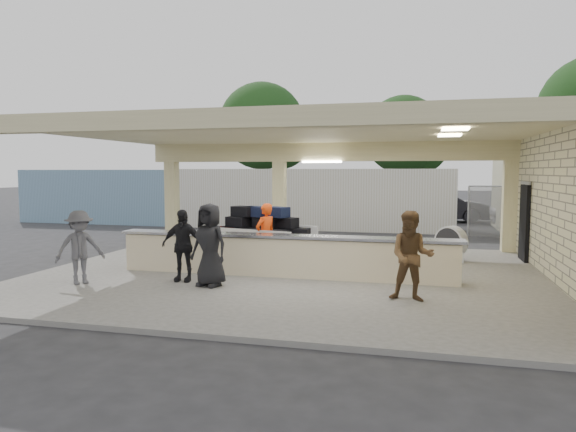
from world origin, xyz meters
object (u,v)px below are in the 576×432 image
(passenger_d, at_px, (210,245))
(container_white, at_px, (313,198))
(passenger_a, at_px, (412,256))
(car_dark, at_px, (442,207))
(luggage_cart, at_px, (261,231))
(baggage_counter, at_px, (283,256))
(drum_fan, at_px, (451,242))
(passenger_b, at_px, (182,245))
(passenger_c, at_px, (80,247))
(baggage_handler, at_px, (266,236))
(container_blue, at_px, (122,196))
(car_white_a, at_px, (545,214))

(passenger_d, bearing_deg, container_white, 107.02)
(passenger_a, relative_size, car_dark, 0.37)
(luggage_cart, bearing_deg, baggage_counter, -42.74)
(drum_fan, xyz_separation_m, passenger_a, (-1.01, -4.69, 0.34))
(passenger_b, xyz_separation_m, passenger_c, (-2.06, -0.81, -0.00))
(luggage_cart, relative_size, drum_fan, 2.98)
(passenger_a, bearing_deg, car_dark, 88.47)
(baggage_handler, height_order, passenger_b, baggage_handler)
(luggage_cart, distance_m, drum_fan, 5.22)
(passenger_a, relative_size, container_white, 0.14)
(passenger_a, xyz_separation_m, passenger_c, (-7.08, -0.23, -0.05))
(luggage_cart, xyz_separation_m, container_blue, (-10.29, 9.69, 0.37))
(baggage_counter, relative_size, baggage_handler, 4.93)
(drum_fan, bearing_deg, container_blue, -171.20)
(baggage_counter, distance_m, passenger_a, 3.43)
(passenger_d, relative_size, car_white_a, 0.39)
(passenger_b, bearing_deg, container_blue, 121.29)
(drum_fan, relative_size, passenger_a, 0.57)
(baggage_counter, distance_m, car_dark, 16.20)
(luggage_cart, bearing_deg, container_white, 107.18)
(baggage_handler, distance_m, passenger_d, 2.29)
(car_dark, relative_size, container_white, 0.37)
(container_white, bearing_deg, luggage_cart, -87.10)
(luggage_cart, distance_m, passenger_c, 4.66)
(drum_fan, distance_m, car_dark, 12.61)
(drum_fan, bearing_deg, baggage_counter, -105.62)
(baggage_handler, height_order, container_blue, container_blue)
(car_white_a, relative_size, car_dark, 0.99)
(drum_fan, xyz_separation_m, passenger_d, (-5.24, -4.42, 0.37))
(baggage_handler, bearing_deg, container_white, -143.71)
(drum_fan, distance_m, car_white_a, 11.73)
(passenger_d, bearing_deg, drum_fan, 55.88)
(passenger_c, bearing_deg, passenger_d, -39.98)
(drum_fan, height_order, passenger_b, passenger_b)
(passenger_b, height_order, passenger_d, passenger_d)
(baggage_handler, relative_size, passenger_d, 0.93)
(baggage_counter, bearing_deg, car_dark, 74.62)
(car_white_a, bearing_deg, passenger_d, 149.78)
(passenger_a, distance_m, car_white_a, 16.46)
(passenger_a, bearing_deg, drum_fan, 80.74)
(luggage_cart, relative_size, passenger_b, 1.80)
(car_white_a, bearing_deg, baggage_counter, 150.78)
(baggage_handler, xyz_separation_m, passenger_a, (3.64, -2.48, 0.03))
(passenger_a, height_order, container_white, container_white)
(passenger_b, relative_size, container_blue, 0.16)
(passenger_d, relative_size, container_white, 0.14)
(passenger_d, height_order, car_white_a, passenger_d)
(baggage_handler, bearing_deg, car_dark, -167.05)
(baggage_handler, relative_size, passenger_c, 1.03)
(baggage_counter, relative_size, luggage_cart, 2.81)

